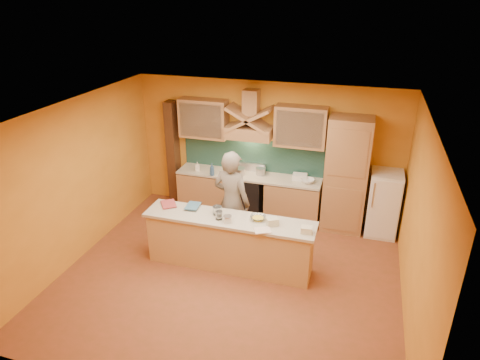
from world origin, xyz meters
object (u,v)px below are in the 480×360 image
(stove, at_px, (248,195))
(kitchen_scale, at_px, (228,220))
(fridge, at_px, (383,204))
(person, at_px, (232,202))
(mixing_bowl, at_px, (258,218))

(stove, distance_m, kitchen_scale, 2.12)
(fridge, bearing_deg, person, -152.40)
(person, distance_m, mixing_bowl, 0.74)
(kitchen_scale, bearing_deg, person, 81.04)
(stove, height_order, person, person)
(stove, relative_size, kitchen_scale, 8.25)
(mixing_bowl, bearing_deg, fridge, 41.68)
(stove, bearing_deg, mixing_bowl, -69.62)
(kitchen_scale, bearing_deg, fridge, 18.22)
(person, height_order, mixing_bowl, person)
(fridge, distance_m, person, 2.98)
(person, distance_m, kitchen_scale, 0.68)
(stove, relative_size, mixing_bowl, 3.55)
(fridge, bearing_deg, kitchen_scale, -140.64)
(kitchen_scale, height_order, mixing_bowl, kitchen_scale)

